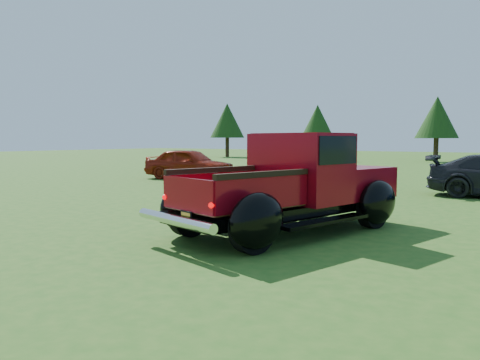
{
  "coord_description": "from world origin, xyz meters",
  "views": [
    {
      "loc": [
        4.65,
        -7.21,
        1.73
      ],
      "look_at": [
        -0.36,
        0.2,
        0.94
      ],
      "focal_mm": 35.0,
      "sensor_mm": 36.0,
      "label": 1
    }
  ],
  "objects_px": {
    "tree_far_west": "(227,121)",
    "show_car_red": "(189,164)",
    "tree_west": "(317,123)",
    "tree_mid_left": "(437,117)",
    "pickup_truck": "(300,184)",
    "show_car_yellow": "(306,168)"
  },
  "relations": [
    {
      "from": "tree_far_west",
      "to": "show_car_red",
      "type": "bearing_deg",
      "value": -58.09
    },
    {
      "from": "tree_west",
      "to": "tree_mid_left",
      "type": "height_order",
      "value": "tree_mid_left"
    },
    {
      "from": "pickup_truck",
      "to": "show_car_yellow",
      "type": "height_order",
      "value": "pickup_truck"
    },
    {
      "from": "tree_far_west",
      "to": "pickup_truck",
      "type": "relative_size",
      "value": 0.99
    },
    {
      "from": "show_car_red",
      "to": "show_car_yellow",
      "type": "bearing_deg",
      "value": -85.73
    },
    {
      "from": "show_car_yellow",
      "to": "tree_mid_left",
      "type": "bearing_deg",
      "value": -1.78
    },
    {
      "from": "tree_west",
      "to": "tree_mid_left",
      "type": "xyz_separation_m",
      "value": [
        9.0,
        2.0,
        0.27
      ]
    },
    {
      "from": "pickup_truck",
      "to": "tree_far_west",
      "type": "bearing_deg",
      "value": 142.93
    },
    {
      "from": "tree_far_west",
      "to": "show_car_red",
      "type": "xyz_separation_m",
      "value": [
        13.5,
        -21.68,
        -2.85
      ]
    },
    {
      "from": "tree_far_west",
      "to": "pickup_truck",
      "type": "distance_m",
      "value": 37.05
    },
    {
      "from": "tree_mid_left",
      "to": "pickup_truck",
      "type": "height_order",
      "value": "tree_mid_left"
    },
    {
      "from": "tree_far_west",
      "to": "pickup_truck",
      "type": "xyz_separation_m",
      "value": [
        22.63,
        -29.21,
        -2.64
      ]
    },
    {
      "from": "pickup_truck",
      "to": "show_car_yellow",
      "type": "bearing_deg",
      "value": 130.49
    },
    {
      "from": "tree_far_west",
      "to": "tree_west",
      "type": "distance_m",
      "value": 10.06
    },
    {
      "from": "tree_west",
      "to": "show_car_red",
      "type": "relative_size",
      "value": 1.17
    },
    {
      "from": "show_car_red",
      "to": "show_car_yellow",
      "type": "distance_m",
      "value": 5.14
    },
    {
      "from": "tree_mid_left",
      "to": "show_car_red",
      "type": "distance_m",
      "value": 23.49
    },
    {
      "from": "tree_west",
      "to": "show_car_yellow",
      "type": "xyz_separation_m",
      "value": [
        8.5,
        -19.49,
        -2.52
      ]
    },
    {
      "from": "tree_mid_left",
      "to": "tree_far_west",
      "type": "bearing_deg",
      "value": -176.99
    },
    {
      "from": "show_car_red",
      "to": "tree_far_west",
      "type": "bearing_deg",
      "value": 22.76
    },
    {
      "from": "pickup_truck",
      "to": "tree_mid_left",
      "type": "bearing_deg",
      "value": 112.02
    },
    {
      "from": "tree_mid_left",
      "to": "show_car_yellow",
      "type": "xyz_separation_m",
      "value": [
        -0.5,
        -21.49,
        -2.79
      ]
    }
  ]
}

